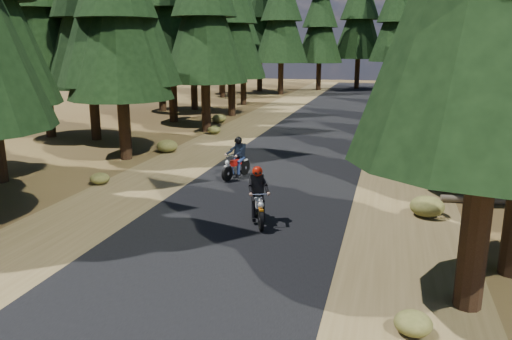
{
  "coord_description": "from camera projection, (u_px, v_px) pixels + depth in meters",
  "views": [
    {
      "loc": [
        3.99,
        -13.23,
        4.95
      ],
      "look_at": [
        0.0,
        1.5,
        1.1
      ],
      "focal_mm": 35.0,
      "sensor_mm": 36.0,
      "label": 1
    }
  ],
  "objects": [
    {
      "name": "ground",
      "position": [
        243.0,
        218.0,
        14.61
      ],
      "size": [
        120.0,
        120.0,
        0.0
      ],
      "primitive_type": "plane",
      "color": "#4B341B",
      "rests_on": "ground"
    },
    {
      "name": "road",
      "position": [
        280.0,
        176.0,
        19.29
      ],
      "size": [
        6.0,
        100.0,
        0.01
      ],
      "primitive_type": "cube",
      "color": "black",
      "rests_on": "ground"
    },
    {
      "name": "shoulder_l",
      "position": [
        170.0,
        169.0,
        20.45
      ],
      "size": [
        3.2,
        100.0,
        0.01
      ],
      "primitive_type": "cube",
      "color": "brown",
      "rests_on": "ground"
    },
    {
      "name": "shoulder_r",
      "position": [
        403.0,
        185.0,
        18.12
      ],
      "size": [
        3.2,
        100.0,
        0.01
      ],
      "primitive_type": "cube",
      "color": "brown",
      "rests_on": "ground"
    },
    {
      "name": "log_near",
      "position": [
        448.0,
        168.0,
        19.83
      ],
      "size": [
        4.7,
        3.03,
        0.32
      ],
      "primitive_type": "cylinder",
      "rotation": [
        0.0,
        1.57,
        0.55
      ],
      "color": "#4C4233",
      "rests_on": "ground"
    },
    {
      "name": "log_far",
      "position": [
        512.0,
        201.0,
        15.81
      ],
      "size": [
        4.36,
        0.73,
        0.24
      ],
      "primitive_type": "cylinder",
      "rotation": [
        0.0,
        1.57,
        0.11
      ],
      "color": "#4C4233",
      "rests_on": "ground"
    },
    {
      "name": "understory_shrubs",
      "position": [
        341.0,
        152.0,
        22.24
      ],
      "size": [
        15.65,
        30.43,
        0.7
      ],
      "color": "#474C1E",
      "rests_on": "ground"
    },
    {
      "name": "rider_lead",
      "position": [
        258.0,
        205.0,
        14.08
      ],
      "size": [
        1.2,
        1.89,
        1.63
      ],
      "rotation": [
        0.0,
        0.0,
        3.53
      ],
      "color": "silver",
      "rests_on": "road"
    },
    {
      "name": "rider_follow",
      "position": [
        236.0,
        165.0,
        18.9
      ],
      "size": [
        1.05,
        1.84,
        1.57
      ],
      "rotation": [
        0.0,
        0.0,
        2.82
      ],
      "color": "maroon",
      "rests_on": "road"
    }
  ]
}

